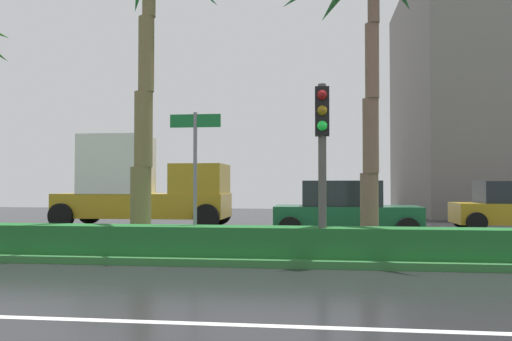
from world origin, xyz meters
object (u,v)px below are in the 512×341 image
at_px(traffic_signal_median_right, 322,138).
at_px(street_name_sign, 195,162).
at_px(box_truck_lead, 142,186).
at_px(car_in_traffic_second, 345,210).

relative_size(traffic_signal_median_right, street_name_sign, 1.15).
xyz_separation_m(traffic_signal_median_right, box_truck_lead, (-6.77, 8.73, -0.98)).
xyz_separation_m(street_name_sign, box_truck_lead, (-4.09, 8.25, -0.53)).
bearing_deg(box_truck_lead, car_in_traffic_second, -23.03).
distance_m(box_truck_lead, car_in_traffic_second, 8.15).
height_order(street_name_sign, car_in_traffic_second, street_name_sign).
relative_size(street_name_sign, box_truck_lead, 0.47).
bearing_deg(traffic_signal_median_right, street_name_sign, 169.78).
bearing_deg(street_name_sign, box_truck_lead, 116.36).
height_order(box_truck_lead, car_in_traffic_second, box_truck_lead).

